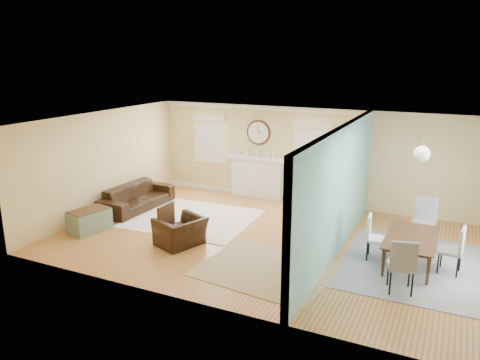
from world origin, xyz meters
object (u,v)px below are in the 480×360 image
sofa (137,197)px  credenza (331,215)px  green_chair (321,202)px  eames_chair (180,231)px  dining_table (412,251)px

sofa → credenza: bearing=-82.3°
credenza → green_chair: bearing=115.6°
eames_chair → green_chair: size_ratio=1.30×
sofa → credenza: (5.04, 0.53, 0.08)m
sofa → green_chair: size_ratio=3.02×
sofa → green_chair: green_chair is taller
credenza → dining_table: 2.15m
eames_chair → green_chair: green_chair is taller
eames_chair → credenza: bearing=149.1°
credenza → dining_table: bearing=-29.4°
sofa → credenza: credenza is taller
credenza → eames_chair: bearing=-141.6°
eames_chair → dining_table: (4.55, 1.07, -0.02)m
eames_chair → green_chair: 3.89m
dining_table → sofa: bearing=85.7°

